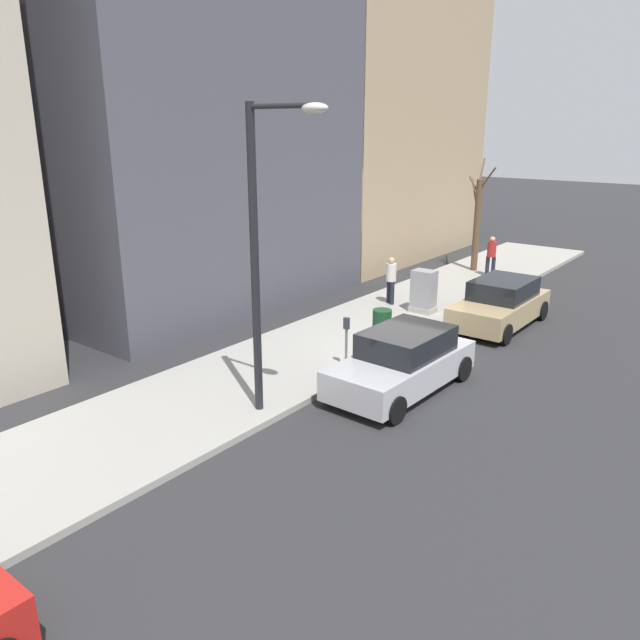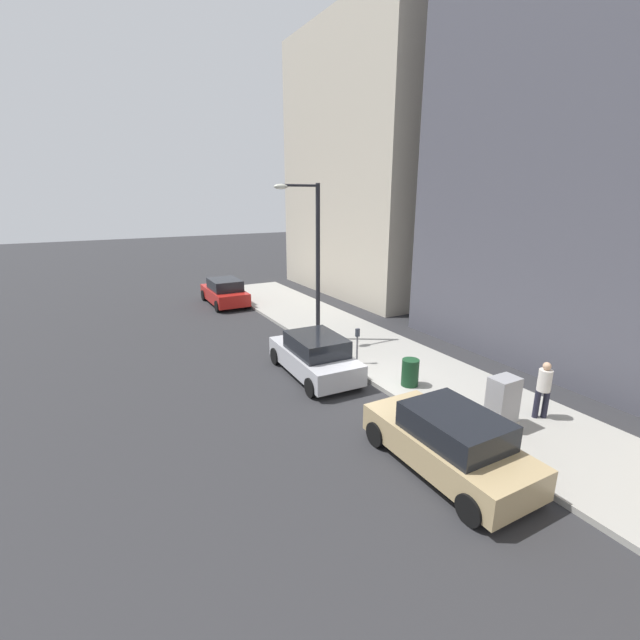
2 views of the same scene
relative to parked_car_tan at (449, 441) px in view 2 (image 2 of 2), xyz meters
name	(u,v)px [view 2 (image 2 of 2)]	position (x,y,z in m)	size (l,w,h in m)	color
ground_plane	(378,389)	(1.18, 4.26, -0.74)	(120.00, 120.00, 0.00)	#2B2B2D
sidewalk	(424,375)	(3.18, 4.26, -0.66)	(4.00, 36.00, 0.15)	#9E9B93
parked_car_tan	(449,441)	(0.00, 0.00, 0.00)	(1.94, 4.21, 1.52)	tan
parked_car_silver	(315,356)	(-0.11, 6.32, 0.00)	(2.05, 4.26, 1.52)	#B7B7BC
parked_car_red	(225,292)	(0.17, 17.99, 0.00)	(1.96, 4.22, 1.52)	red
parking_meter	(357,342)	(1.63, 6.22, 0.24)	(0.14, 0.10, 1.35)	slate
utility_box	(502,403)	(2.48, 0.54, 0.11)	(0.83, 0.61, 1.43)	#A8A399
streetlamp	(312,250)	(1.46, 9.43, 3.28)	(1.97, 0.32, 6.50)	black
trash_bin	(410,372)	(2.08, 3.77, -0.14)	(0.56, 0.56, 0.90)	#14381E
pedestrian_midblock	(544,387)	(3.88, 0.34, 0.35)	(0.37, 0.36, 1.66)	#1E1E2D
office_tower_right	(409,167)	(12.87, 17.29, 7.27)	(12.38, 12.38, 16.02)	#BCB29E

